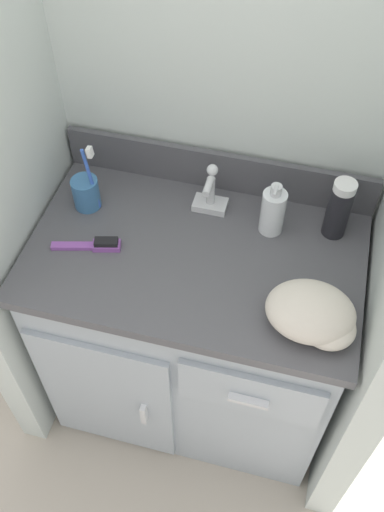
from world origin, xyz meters
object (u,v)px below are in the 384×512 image
Objects in this scene: toothbrush_cup at (86,192)px; hand_towel at (314,315)px; shaving_cream_can at (339,209)px; soap_dispenser at (273,211)px; hairbrush at (96,245)px.

hand_towel is at bearing -20.37° from toothbrush_cup.
shaving_cream_can is at bearing 86.69° from hand_towel.
toothbrush_cup is 1.32× the size of soap_dispenser.
toothbrush_cup reaches higher than hand_towel.
toothbrush_cup reaches higher than soap_dispenser.
soap_dispenser is 0.90× the size of hairbrush.
hairbrush is at bearing -61.66° from toothbrush_cup.
soap_dispenser is at bearing 8.35° from hairbrush.
hairbrush is at bearing 170.04° from hand_towel.
hand_towel is (0.63, -0.23, 0.00)m from toothbrush_cup.
hairbrush is (-0.57, -0.20, -0.07)m from shaving_cream_can.
soap_dispenser is (0.49, 0.04, 0.02)m from toothbrush_cup.
soap_dispenser is 0.16m from shaving_cream_can.
hairbrush is (-0.41, -0.17, -0.06)m from soap_dispenser.
hairbrush is (0.07, -0.14, -0.04)m from toothbrush_cup.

